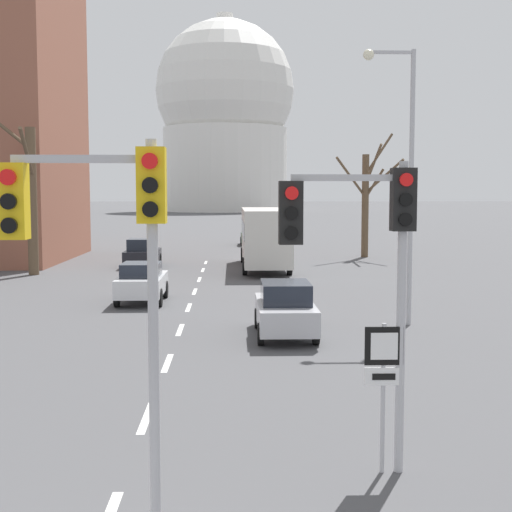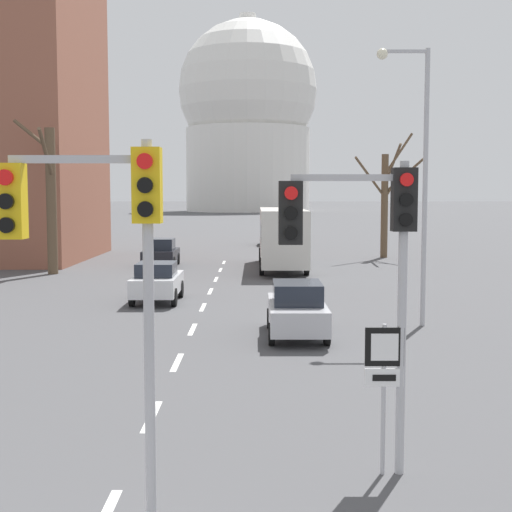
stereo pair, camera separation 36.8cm
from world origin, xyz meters
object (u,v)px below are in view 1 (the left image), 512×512
route_sign_post (384,372)px  street_lamp_right (403,161)px  sedan_mid_centre (143,253)px  sedan_near_left (142,282)px  city_bus (264,234)px  traffic_signal_near_right (363,239)px  sedan_near_right (285,309)px  sedan_far_left (251,235)px  traffic_signal_centre_tall (104,236)px

route_sign_post → street_lamp_right: bearing=75.4°
street_lamp_right → sedan_mid_centre: street_lamp_right is taller
sedan_near_left → city_bus: city_bus is taller
traffic_signal_near_right → route_sign_post: traffic_signal_near_right is taller
sedan_near_right → sedan_far_left: size_ratio=0.96×
street_lamp_right → sedan_near_left: bearing=150.6°
traffic_signal_centre_tall → sedan_near_left: traffic_signal_centre_tall is taller
traffic_signal_near_right → city_bus: traffic_signal_near_right is taller
street_lamp_right → sedan_near_left: 11.56m
traffic_signal_centre_tall → street_lamp_right: 16.07m
traffic_signal_centre_tall → city_bus: (3.50, 32.17, -1.78)m
traffic_signal_near_right → sedan_mid_centre: (-7.36, 31.79, -2.82)m
sedan_near_left → street_lamp_right: bearing=-29.4°
traffic_signal_centre_tall → sedan_mid_centre: (-3.73, 33.52, -2.97)m
sedan_near_left → city_bus: (5.51, 12.71, 1.21)m
traffic_signal_near_right → route_sign_post: (0.34, -0.04, -2.07)m
street_lamp_right → city_bus: 18.61m
sedan_near_right → sedan_mid_centre: size_ratio=1.09×
traffic_signal_near_right → traffic_signal_centre_tall: traffic_signal_centre_tall is taller
sedan_near_left → traffic_signal_near_right: bearing=-72.4°
route_sign_post → sedan_far_left: (-0.76, 49.81, -0.77)m
traffic_signal_centre_tall → street_lamp_right: bearing=63.1°
sedan_mid_centre → sedan_far_left: (6.94, 17.98, -0.02)m
route_sign_post → street_lamp_right: 13.54m
traffic_signal_centre_tall → sedan_far_left: 51.68m
sedan_near_left → route_sign_post: bearing=-71.4°
city_bus → route_sign_post: bearing=-89.1°
traffic_signal_near_right → city_bus: 30.49m
traffic_signal_near_right → sedan_near_left: traffic_signal_near_right is taller
street_lamp_right → sedan_far_left: (-4.03, 37.24, -4.59)m
route_sign_post → street_lamp_right: street_lamp_right is taller
traffic_signal_centre_tall → route_sign_post: size_ratio=2.13×
traffic_signal_near_right → street_lamp_right: (3.61, 12.53, 1.74)m
sedan_near_left → sedan_near_right: sedan_near_right is taller
sedan_near_left → sedan_far_left: sedan_far_left is taller
street_lamp_right → city_bus: size_ratio=0.84×
traffic_signal_near_right → sedan_near_right: (-0.39, 10.70, -2.83)m
traffic_signal_near_right → sedan_far_left: traffic_signal_near_right is taller
traffic_signal_near_right → sedan_far_left: 49.85m
traffic_signal_near_right → sedan_far_left: size_ratio=1.12×
street_lamp_right → sedan_near_left: size_ratio=2.30×
traffic_signal_centre_tall → sedan_near_right: bearing=75.4°
route_sign_post → traffic_signal_centre_tall: bearing=-156.9°
city_bus → street_lamp_right: bearing=-78.2°
street_lamp_right → route_sign_post: bearing=-104.6°
route_sign_post → sedan_near_right: (-0.72, 10.74, -0.76)m
route_sign_post → sedan_near_left: 18.76m
sedan_far_left → city_bus: bearing=-89.1°
traffic_signal_near_right → sedan_mid_centre: 32.76m
sedan_near_right → traffic_signal_near_right: bearing=-87.9°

